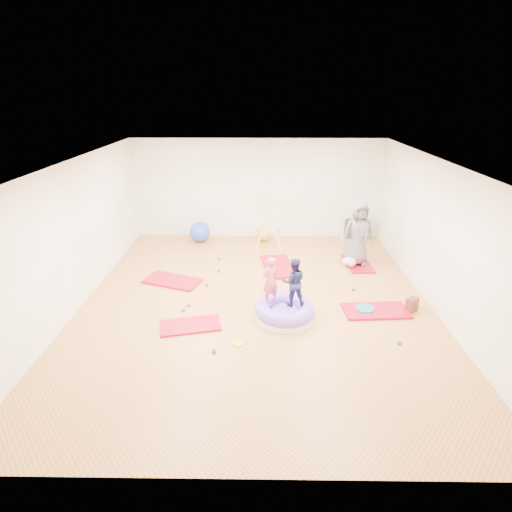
{
  "coord_description": "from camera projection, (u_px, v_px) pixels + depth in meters",
  "views": [
    {
      "loc": [
        0.1,
        -7.14,
        4.01
      ],
      "look_at": [
        0.0,
        0.3,
        0.9
      ],
      "focal_mm": 28.0,
      "sensor_mm": 36.0,
      "label": 1
    }
  ],
  "objects": [
    {
      "name": "cube_shelf",
      "position": [
        354.0,
        227.0,
        11.46
      ],
      "size": [
        0.72,
        0.35,
        0.72
      ],
      "color": "silver",
      "rests_on": "ground"
    },
    {
      "name": "child_navy",
      "position": [
        294.0,
        280.0,
        7.3
      ],
      "size": [
        0.47,
        0.37,
        0.93
      ],
      "primitive_type": "imported",
      "rotation": [
        0.0,
        0.0,
        3.19
      ],
      "color": "#1C2249",
      "rests_on": "inflatable_cushion"
    },
    {
      "name": "child_pink",
      "position": [
        270.0,
        278.0,
        7.35
      ],
      "size": [
        0.41,
        0.37,
        0.94
      ],
      "primitive_type": "imported",
      "rotation": [
        0.0,
        0.0,
        3.72
      ],
      "color": "#D95866",
      "rests_on": "inflatable_cushion"
    },
    {
      "name": "gym_mat_front_left",
      "position": [
        190.0,
        325.0,
        7.3
      ],
      "size": [
        1.18,
        0.77,
        0.05
      ],
      "primitive_type": "cube",
      "rotation": [
        0.0,
        0.0,
        0.22
      ],
      "color": "#B01C38",
      "rests_on": "ground"
    },
    {
      "name": "yellow_toy",
      "position": [
        238.0,
        344.0,
        6.79
      ],
      "size": [
        0.18,
        0.18,
        0.03
      ],
      "primitive_type": "cylinder",
      "color": "yellow",
      "rests_on": "ground"
    },
    {
      "name": "room",
      "position": [
        256.0,
        238.0,
        7.59
      ],
      "size": [
        7.01,
        8.01,
        2.81
      ],
      "color": "#C69042",
      "rests_on": "ground"
    },
    {
      "name": "gym_mat_mid_left",
      "position": [
        172.0,
        281.0,
        8.99
      ],
      "size": [
        1.39,
        1.01,
        0.05
      ],
      "primitive_type": "cube",
      "rotation": [
        0.0,
        0.0,
        -0.34
      ],
      "color": "#B01C38",
      "rests_on": "ground"
    },
    {
      "name": "gym_mat_right",
      "position": [
        376.0,
        311.0,
        7.77
      ],
      "size": [
        1.29,
        0.71,
        0.05
      ],
      "primitive_type": "cube",
      "rotation": [
        0.0,
        0.0,
        0.07
      ],
      "color": "#B01C38",
      "rests_on": "ground"
    },
    {
      "name": "ball_pit_balls",
      "position": [
        269.0,
        290.0,
        8.54
      ],
      "size": [
        3.95,
        3.97,
        0.08
      ],
      "color": "#217F2C",
      "rests_on": "ground"
    },
    {
      "name": "exercise_ball_blue",
      "position": [
        200.0,
        232.0,
        11.28
      ],
      "size": [
        0.57,
        0.57,
        0.57
      ],
      "primitive_type": "sphere",
      "color": "blue",
      "rests_on": "ground"
    },
    {
      "name": "inflatable_cushion",
      "position": [
        285.0,
        311.0,
        7.53
      ],
      "size": [
        1.14,
        1.14,
        0.36
      ],
      "rotation": [
        0.0,
        0.0,
        -0.25
      ],
      "color": "white",
      "rests_on": "ground"
    },
    {
      "name": "backpack",
      "position": [
        412.0,
        305.0,
        7.77
      ],
      "size": [
        0.28,
        0.26,
        0.28
      ],
      "primitive_type": "cube",
      "rotation": [
        0.0,
        0.0,
        0.66
      ],
      "color": "#9F4124",
      "rests_on": "ground"
    },
    {
      "name": "balance_disc",
      "position": [
        365.0,
        309.0,
        7.8
      ],
      "size": [
        0.36,
        0.36,
        0.08
      ],
      "primitive_type": "cylinder",
      "color": "teal",
      "rests_on": "ground"
    },
    {
      "name": "gym_mat_center_back",
      "position": [
        278.0,
        266.0,
        9.72
      ],
      "size": [
        0.88,
        1.43,
        0.06
      ],
      "primitive_type": "cube",
      "rotation": [
        0.0,
        0.0,
        1.74
      ],
      "color": "#B01C38",
      "rests_on": "ground"
    },
    {
      "name": "adult_caregiver",
      "position": [
        358.0,
        234.0,
        9.55
      ],
      "size": [
        0.78,
        0.53,
        1.55
      ],
      "primitive_type": "imported",
      "rotation": [
        0.0,
        0.0,
        0.05
      ],
      "color": "#59595F",
      "rests_on": "gym_mat_rear_right"
    },
    {
      "name": "exercise_ball_orange",
      "position": [
        264.0,
        235.0,
        11.38
      ],
      "size": [
        0.36,
        0.36,
        0.36
      ],
      "primitive_type": "sphere",
      "color": "#FFA31B",
      "rests_on": "ground"
    },
    {
      "name": "infant",
      "position": [
        350.0,
        262.0,
        9.65
      ],
      "size": [
        0.38,
        0.39,
        0.22
      ],
      "color": "#A8D9F9",
      "rests_on": "gym_mat_rear_right"
    },
    {
      "name": "gym_mat_rear_right",
      "position": [
        357.0,
        263.0,
        9.89
      ],
      "size": [
        0.62,
        1.17,
        0.05
      ],
      "primitive_type": "cube",
      "rotation": [
        0.0,
        0.0,
        1.62
      ],
      "color": "#B01C38",
      "rests_on": "ground"
    },
    {
      "name": "infant_play_gym",
      "position": [
        268.0,
        236.0,
        10.72
      ],
      "size": [
        0.72,
        0.69,
        0.55
      ],
      "rotation": [
        0.0,
        0.0,
        0.24
      ],
      "color": "silver",
      "rests_on": "ground"
    }
  ]
}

